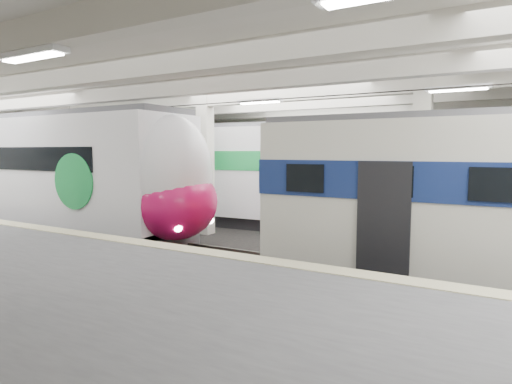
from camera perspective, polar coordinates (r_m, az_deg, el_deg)
The scene contains 3 objects.
station_hall at distance 11.35m, azimuth -8.79°, elevation 5.21°, with size 36.00×24.00×5.75m.
modern_emu at distance 17.98m, azimuth -23.98°, elevation 1.89°, with size 14.67×3.03×4.69m.
far_train at distance 20.58m, azimuth -8.61°, elevation 2.70°, with size 14.06×3.44×4.46m.
Camera 1 is at (7.07, -10.62, 3.30)m, focal length 30.00 mm.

